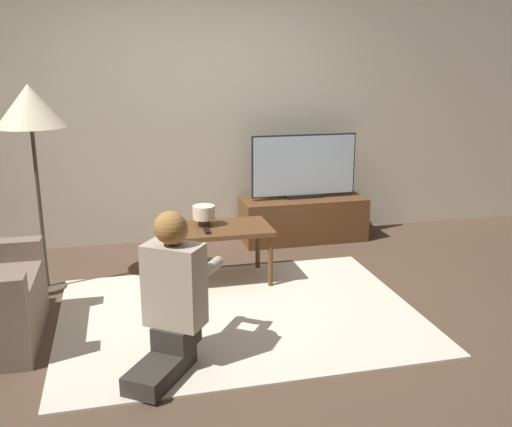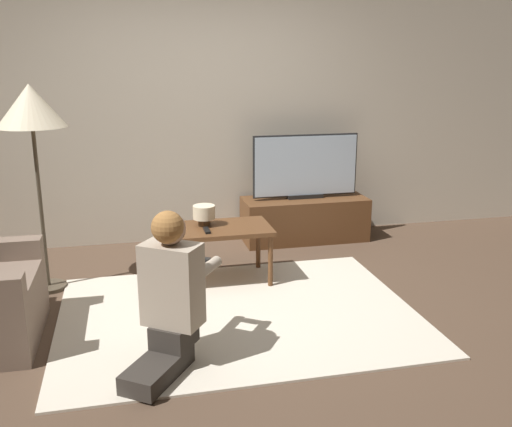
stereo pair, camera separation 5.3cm
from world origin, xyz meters
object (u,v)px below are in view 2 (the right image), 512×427
object	(u,v)px
person_kneeling	(170,293)
coffee_table	(217,233)
tv	(306,166)
table_lamp	(204,214)
floor_lamp	(31,112)

from	to	relation	value
person_kneeling	coffee_table	bearing A→B (deg)	-76.10
tv	table_lamp	size ratio (longest dim) A/B	5.94
coffee_table	table_lamp	size ratio (longest dim) A/B	4.82
coffee_table	table_lamp	distance (m)	0.19
coffee_table	person_kneeling	world-z (taller)	person_kneeling
coffee_table	person_kneeling	distance (m)	1.35
coffee_table	person_kneeling	bearing A→B (deg)	-110.94
coffee_table	table_lamp	bearing A→B (deg)	146.72
tv	floor_lamp	world-z (taller)	floor_lamp
tv	table_lamp	distance (m)	1.45
tv	person_kneeling	world-z (taller)	tv
person_kneeling	tv	bearing A→B (deg)	-89.96
floor_lamp	tv	bearing A→B (deg)	17.86
coffee_table	table_lamp	world-z (taller)	table_lamp
tv	coffee_table	world-z (taller)	tv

